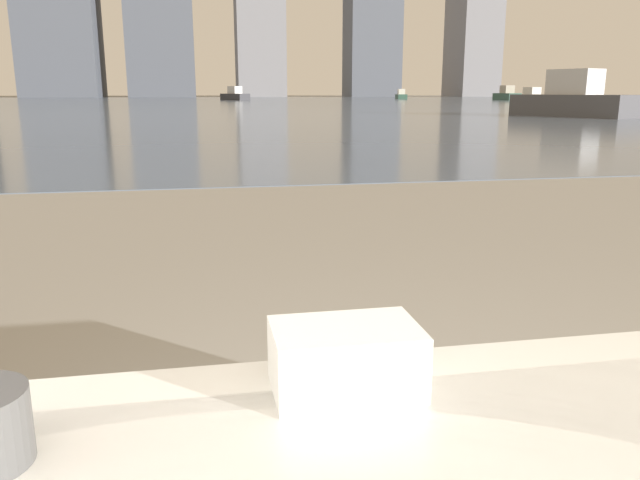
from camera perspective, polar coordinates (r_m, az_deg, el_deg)
name	(u,v)px	position (r m, az deg, el deg)	size (l,w,h in m)	color
towel_stack	(346,358)	(1.14, 2.35, -10.75)	(0.26, 0.17, 0.12)	white
harbor_water	(202,102)	(62.05, -10.78, 12.26)	(180.00, 110.00, 0.01)	slate
harbor_boat_0	(531,98)	(58.37, 18.77, 12.21)	(1.61, 3.78, 1.38)	#4C4C51
harbor_boat_1	(573,100)	(28.91, 22.14, 11.77)	(3.69, 5.46, 1.94)	#4C4C51
harbor_boat_3	(507,95)	(80.19, 16.71, 12.59)	(1.70, 4.61, 1.71)	#335647
harbor_boat_4	(235,95)	(77.04, -7.79, 12.98)	(3.41, 4.48, 1.61)	#2D2D33
harbor_boat_5	(401,95)	(87.37, 7.43, 12.97)	(1.87, 3.72, 1.33)	#335647
skyline_tower_2	(159,12)	(118.95, -14.50, 19.54)	(11.42, 9.90, 28.98)	#4C515B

